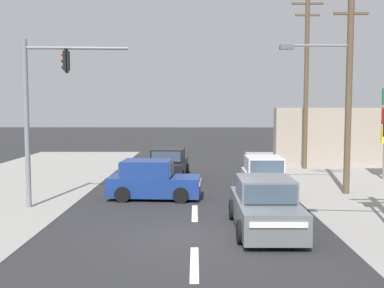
{
  "coord_description": "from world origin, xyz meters",
  "views": [
    {
      "loc": [
        0.02,
        -12.12,
        3.6
      ],
      "look_at": [
        -0.1,
        4.0,
        2.3
      ],
      "focal_mm": 42.0,
      "sensor_mm": 36.0,
      "label": 1
    }
  ],
  "objects_px": {
    "traffic_signal_mast": "(42,101)",
    "sedan_receding_far": "(168,165)",
    "utility_pole_midground_right": "(345,83)",
    "utility_pole_background_right": "(306,79)",
    "hatchback_oncoming_near": "(264,177)",
    "sedan_crossing_left": "(265,207)",
    "hatchback_kerbside_parked": "(152,181)"
  },
  "relations": [
    {
      "from": "utility_pole_background_right",
      "to": "traffic_signal_mast",
      "type": "distance_m",
      "value": 15.86
    },
    {
      "from": "traffic_signal_mast",
      "to": "sedan_receding_far",
      "type": "xyz_separation_m",
      "value": [
        4.1,
        6.52,
        -3.13
      ]
    },
    {
      "from": "utility_pole_midground_right",
      "to": "sedan_receding_far",
      "type": "bearing_deg",
      "value": 152.69
    },
    {
      "from": "utility_pole_midground_right",
      "to": "hatchback_oncoming_near",
      "type": "relative_size",
      "value": 2.33
    },
    {
      "from": "sedan_receding_far",
      "to": "hatchback_oncoming_near",
      "type": "height_order",
      "value": "sedan_receding_far"
    },
    {
      "from": "utility_pole_background_right",
      "to": "sedan_crossing_left",
      "type": "height_order",
      "value": "utility_pole_background_right"
    },
    {
      "from": "hatchback_kerbside_parked",
      "to": "utility_pole_midground_right",
      "type": "bearing_deg",
      "value": 7.02
    },
    {
      "from": "hatchback_kerbside_parked",
      "to": "sedan_crossing_left",
      "type": "bearing_deg",
      "value": -50.85
    },
    {
      "from": "sedan_crossing_left",
      "to": "utility_pole_background_right",
      "type": "bearing_deg",
      "value": 71.77
    },
    {
      "from": "hatchback_kerbside_parked",
      "to": "utility_pole_background_right",
      "type": "bearing_deg",
      "value": 46.92
    },
    {
      "from": "hatchback_kerbside_parked",
      "to": "sedan_crossing_left",
      "type": "distance_m",
      "value": 5.95
    },
    {
      "from": "utility_pole_midground_right",
      "to": "traffic_signal_mast",
      "type": "height_order",
      "value": "utility_pole_midground_right"
    },
    {
      "from": "sedan_crossing_left",
      "to": "hatchback_oncoming_near",
      "type": "height_order",
      "value": "sedan_crossing_left"
    },
    {
      "from": "utility_pole_midground_right",
      "to": "hatchback_oncoming_near",
      "type": "distance_m",
      "value": 5.08
    },
    {
      "from": "traffic_signal_mast",
      "to": "sedan_crossing_left",
      "type": "relative_size",
      "value": 1.41
    },
    {
      "from": "traffic_signal_mast",
      "to": "utility_pole_midground_right",
      "type": "bearing_deg",
      "value": 12.84
    },
    {
      "from": "utility_pole_background_right",
      "to": "sedan_crossing_left",
      "type": "distance_m",
      "value": 14.74
    },
    {
      "from": "utility_pole_midground_right",
      "to": "sedan_crossing_left",
      "type": "distance_m",
      "value": 7.95
    },
    {
      "from": "hatchback_kerbside_parked",
      "to": "hatchback_oncoming_near",
      "type": "xyz_separation_m",
      "value": [
        4.6,
        1.09,
        0.0
      ]
    },
    {
      "from": "traffic_signal_mast",
      "to": "hatchback_oncoming_near",
      "type": "bearing_deg",
      "value": 18.36
    },
    {
      "from": "sedan_receding_far",
      "to": "hatchback_oncoming_near",
      "type": "xyz_separation_m",
      "value": [
        4.25,
        -3.75,
        -0.0
      ]
    },
    {
      "from": "hatchback_oncoming_near",
      "to": "sedan_receding_far",
      "type": "bearing_deg",
      "value": 138.59
    },
    {
      "from": "sedan_receding_far",
      "to": "utility_pole_midground_right",
      "type": "bearing_deg",
      "value": -27.31
    },
    {
      "from": "utility_pole_background_right",
      "to": "hatchback_oncoming_near",
      "type": "xyz_separation_m",
      "value": [
        -3.54,
        -7.61,
        -4.54
      ]
    },
    {
      "from": "utility_pole_background_right",
      "to": "hatchback_kerbside_parked",
      "type": "height_order",
      "value": "utility_pole_background_right"
    },
    {
      "from": "utility_pole_midground_right",
      "to": "traffic_signal_mast",
      "type": "relative_size",
      "value": 1.42
    },
    {
      "from": "hatchback_oncoming_near",
      "to": "sedan_crossing_left",
      "type": "bearing_deg",
      "value": -98.41
    },
    {
      "from": "utility_pole_midground_right",
      "to": "hatchback_oncoming_near",
      "type": "height_order",
      "value": "utility_pole_midground_right"
    },
    {
      "from": "sedan_crossing_left",
      "to": "utility_pole_midground_right",
      "type": "bearing_deg",
      "value": 53.7
    },
    {
      "from": "hatchback_kerbside_parked",
      "to": "hatchback_oncoming_near",
      "type": "relative_size",
      "value": 1.02
    },
    {
      "from": "traffic_signal_mast",
      "to": "hatchback_kerbside_parked",
      "type": "relative_size",
      "value": 1.61
    },
    {
      "from": "utility_pole_background_right",
      "to": "hatchback_oncoming_near",
      "type": "bearing_deg",
      "value": -114.96
    }
  ]
}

